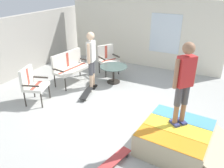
# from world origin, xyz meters

# --- Properties ---
(ground_plane) EXTENTS (12.00, 12.00, 0.10)m
(ground_plane) POSITION_xyz_m (0.00, 0.00, -0.05)
(ground_plane) COLOR #A8A8A3
(house_facade) EXTENTS (0.23, 6.00, 2.55)m
(house_facade) POSITION_xyz_m (3.80, 0.49, 1.28)
(house_facade) COLOR silver
(house_facade) RESTS_ON ground_plane
(skate_ramp) EXTENTS (1.50, 2.07, 0.51)m
(skate_ramp) POSITION_xyz_m (-0.62, -1.92, 0.25)
(skate_ramp) COLOR tan
(skate_ramp) RESTS_ON ground_plane
(patio_bench) EXTENTS (1.31, 0.71, 1.02)m
(patio_bench) POSITION_xyz_m (1.09, 1.98, 0.62)
(patio_bench) COLOR #2D2823
(patio_bench) RESTS_ON ground_plane
(patio_chair_near_house) EXTENTS (0.81, 0.79, 1.02)m
(patio_chair_near_house) POSITION_xyz_m (2.37, 1.28, 0.61)
(patio_chair_near_house) COLOR #2D2823
(patio_chair_near_house) RESTS_ON ground_plane
(patio_chair_by_wall) EXTENTS (0.76, 0.72, 1.02)m
(patio_chair_by_wall) POSITION_xyz_m (-0.49, 2.08, 0.61)
(patio_chair_by_wall) COLOR #2D2823
(patio_chair_by_wall) RESTS_ON ground_plane
(patio_table) EXTENTS (0.90, 0.90, 0.57)m
(patio_table) POSITION_xyz_m (1.72, 0.69, 0.40)
(patio_table) COLOR #2D2823
(patio_table) RESTS_ON ground_plane
(person_watching) EXTENTS (0.47, 0.28, 1.77)m
(person_watching) POSITION_xyz_m (1.05, 1.11, 1.04)
(person_watching) COLOR black
(person_watching) RESTS_ON ground_plane
(person_skater) EXTENTS (0.38, 0.36, 1.68)m
(person_skater) POSITION_xyz_m (-0.48, -1.88, 1.49)
(person_skater) COLOR navy
(person_skater) RESTS_ON skate_ramp
(skateboard_by_bench) EXTENTS (0.82, 0.41, 0.10)m
(skateboard_by_bench) POSITION_xyz_m (0.47, 0.97, 0.08)
(skateboard_by_bench) COLOR black
(skateboard_by_bench) RESTS_ON ground_plane
(skateboard_spare) EXTENTS (0.82, 0.38, 0.10)m
(skateboard_spare) POSITION_xyz_m (-1.58, -0.99, 0.08)
(skateboard_spare) COLOR #B23838
(skateboard_spare) RESTS_ON ground_plane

